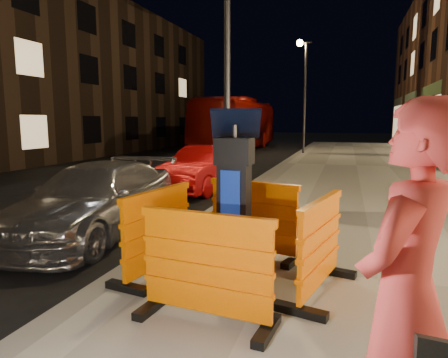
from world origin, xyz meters
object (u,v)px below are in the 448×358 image
(parking_kiosk, at_px, (234,203))
(car_red, at_px, (206,190))
(barrier_bldgside, at_px, (320,246))
(car_silver, at_px, (97,233))
(barrier_back, at_px, (253,219))
(barrier_front, at_px, (206,268))
(barrier_kerbside, at_px, (158,232))
(man, at_px, (406,299))
(bus_doubledecker, at_px, (238,149))

(parking_kiosk, height_order, car_red, parking_kiosk)
(parking_kiosk, relative_size, barrier_bldgside, 1.40)
(car_silver, height_order, car_red, car_red)
(barrier_back, distance_m, car_red, 6.15)
(barrier_front, distance_m, car_silver, 4.06)
(parking_kiosk, distance_m, car_silver, 3.61)
(parking_kiosk, distance_m, barrier_kerbside, 1.03)
(parking_kiosk, relative_size, man, 0.95)
(barrier_kerbside, distance_m, car_silver, 2.74)
(parking_kiosk, height_order, car_silver, parking_kiosk)
(barrier_bldgside, bearing_deg, barrier_front, 148.30)
(barrier_kerbside, bearing_deg, barrier_bldgside, -80.70)
(barrier_front, distance_m, barrier_kerbside, 1.34)
(bus_doubledecker, bearing_deg, man, -73.44)
(parking_kiosk, height_order, barrier_kerbside, parking_kiosk)
(barrier_kerbside, bearing_deg, car_silver, 59.70)
(car_silver, height_order, bus_doubledecker, bus_doubledecker)
(car_silver, height_order, man, man)
(barrier_front, bearing_deg, car_red, 116.09)
(bus_doubledecker, bearing_deg, barrier_back, -74.75)
(car_silver, bearing_deg, barrier_front, -44.75)
(parking_kiosk, relative_size, bus_doubledecker, 0.15)
(car_red, bearing_deg, car_silver, -86.70)
(barrier_back, xyz_separation_m, bus_doubledecker, (-6.00, 21.35, -0.67))
(car_red, bearing_deg, barrier_back, -56.82)
(car_silver, relative_size, bus_doubledecker, 0.35)
(parking_kiosk, bearing_deg, barrier_front, -78.70)
(car_silver, distance_m, bus_doubledecker, 20.82)
(barrier_bldgside, bearing_deg, barrier_back, 58.30)
(car_silver, xyz_separation_m, man, (4.49, -3.87, 1.13))
(barrier_back, xyz_separation_m, man, (1.49, -3.13, 0.46))
(barrier_back, height_order, barrier_bldgside, same)
(man, bearing_deg, barrier_kerbside, -103.49)
(parking_kiosk, xyz_separation_m, bus_doubledecker, (-6.00, 22.30, -1.08))
(parking_kiosk, xyz_separation_m, man, (1.49, -2.18, 0.05))
(parking_kiosk, bearing_deg, car_silver, 161.82)
(barrier_kerbside, xyz_separation_m, barrier_bldgside, (1.90, 0.00, 0.00))
(parking_kiosk, distance_m, barrier_front, 1.03)
(barrier_front, relative_size, barrier_back, 1.00)
(barrier_kerbside, bearing_deg, barrier_back, -35.70)
(barrier_kerbside, xyz_separation_m, man, (2.44, -2.18, 0.46))
(barrier_kerbside, height_order, car_red, barrier_kerbside)
(barrier_back, distance_m, car_silver, 3.16)
(barrier_bldgside, height_order, man, man)
(barrier_back, height_order, car_silver, barrier_back)
(man, bearing_deg, barrier_front, -101.25)
(barrier_front, height_order, bus_doubledecker, bus_doubledecker)
(bus_doubledecker, relative_size, man, 6.25)
(barrier_bldgside, height_order, car_red, barrier_bldgside)
(barrier_kerbside, bearing_deg, barrier_front, -125.70)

